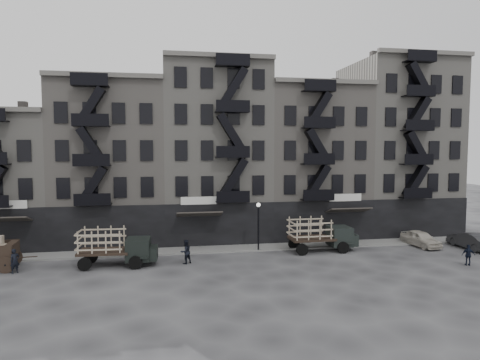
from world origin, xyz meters
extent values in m
plane|color=#38383A|center=(0.00, 0.00, 0.00)|extent=(140.00, 140.00, 0.00)
cube|color=slate|center=(0.00, 3.75, 0.07)|extent=(55.00, 2.50, 0.15)
cube|color=gray|center=(-20.00, 10.00, 6.00)|extent=(10.00, 10.00, 12.00)
cube|color=#4C4744|center=(-17.50, 10.00, 12.60)|extent=(0.70, 0.70, 1.20)
cube|color=gray|center=(-10.00, 10.00, 7.50)|extent=(10.00, 10.00, 15.00)
cube|color=black|center=(-10.00, 5.05, 2.00)|extent=(10.00, 0.35, 4.00)
cube|color=#595651|center=(-10.00, 4.85, 15.20)|extent=(10.00, 0.50, 0.40)
cube|color=#4C4744|center=(-13.00, 10.00, 15.60)|extent=(0.70, 0.70, 1.20)
cube|color=#4C4744|center=(-7.50, 10.00, 15.60)|extent=(0.70, 0.70, 1.20)
cube|color=gray|center=(0.00, 10.00, 8.50)|extent=(10.00, 10.00, 17.00)
cube|color=black|center=(0.00, 5.05, 2.00)|extent=(10.00, 0.35, 4.00)
cube|color=#595651|center=(0.00, 4.85, 17.20)|extent=(10.00, 0.50, 0.40)
cube|color=#4C4744|center=(-3.00, 10.00, 17.60)|extent=(0.70, 0.70, 1.20)
cube|color=#4C4744|center=(2.50, 10.00, 17.60)|extent=(0.70, 0.70, 1.20)
cube|color=gray|center=(10.00, 10.00, 7.50)|extent=(10.00, 10.00, 15.00)
cube|color=black|center=(10.00, 5.05, 2.00)|extent=(10.00, 0.35, 4.00)
cube|color=#595651|center=(10.00, 4.85, 15.20)|extent=(10.00, 0.50, 0.40)
cube|color=#4C4744|center=(7.00, 10.00, 15.60)|extent=(0.70, 0.70, 1.20)
cube|color=#4C4744|center=(12.50, 10.00, 15.60)|extent=(0.70, 0.70, 1.20)
cube|color=gray|center=(20.00, 10.00, 9.00)|extent=(10.00, 10.00, 18.00)
cube|color=black|center=(20.00, 5.05, 2.00)|extent=(10.00, 0.35, 4.00)
cube|color=#595651|center=(20.00, 4.85, 18.20)|extent=(10.00, 0.50, 0.40)
cube|color=#4C4744|center=(17.00, 10.00, 18.60)|extent=(0.70, 0.70, 1.20)
cube|color=#4C4744|center=(22.50, 10.00, 18.60)|extent=(0.70, 0.70, 1.20)
cylinder|color=black|center=(3.00, 2.60, 2.00)|extent=(0.14, 0.14, 4.00)
sphere|color=silver|center=(3.00, 2.60, 4.10)|extent=(0.36, 0.36, 0.36)
cylinder|color=black|center=(-16.35, -0.66, 0.62)|extent=(1.24, 0.19, 1.24)
cylinder|color=black|center=(-16.50, 1.58, 0.62)|extent=(1.24, 0.19, 1.24)
cube|color=black|center=(-16.20, 0.47, 1.58)|extent=(0.68, 1.83, 0.90)
cube|color=black|center=(-9.57, 0.03, 1.16)|extent=(3.87, 2.40, 0.20)
cube|color=black|center=(-7.03, -0.10, 1.27)|extent=(1.87, 2.08, 1.66)
cube|color=black|center=(-6.04, -0.15, 0.94)|extent=(0.97, 1.70, 1.00)
cylinder|color=black|center=(-7.20, -1.20, 0.50)|extent=(1.01, 0.29, 1.00)
cylinder|color=black|center=(-7.09, 1.01, 0.50)|extent=(1.01, 0.29, 1.00)
cylinder|color=black|center=(-10.85, -1.01, 0.50)|extent=(1.01, 0.29, 1.00)
cylinder|color=black|center=(-10.73, 1.20, 0.50)|extent=(1.01, 0.29, 1.00)
cube|color=black|center=(7.54, 1.73, 1.17)|extent=(3.83, 2.28, 0.20)
cube|color=black|center=(10.12, 1.77, 1.29)|extent=(1.81, 2.03, 1.68)
cube|color=black|center=(11.12, 1.78, 0.95)|extent=(0.92, 1.69, 1.01)
cylinder|color=black|center=(10.02, 0.65, 0.50)|extent=(1.01, 0.26, 1.01)
cylinder|color=black|center=(9.99, 2.88, 0.50)|extent=(1.01, 0.26, 1.01)
cylinder|color=black|center=(6.33, 0.60, 0.50)|extent=(1.01, 0.26, 1.01)
cylinder|color=black|center=(6.30, 2.84, 0.50)|extent=(1.01, 0.26, 1.01)
imported|color=beige|center=(18.10, 1.92, 0.72)|extent=(2.20, 4.43, 1.45)
imported|color=#232325|center=(21.98, 0.33, 0.76)|extent=(1.71, 4.64, 1.52)
imported|color=black|center=(-15.69, -0.71, 0.89)|extent=(0.78, 0.74, 1.79)
imported|color=black|center=(-3.43, -0.25, 0.94)|extent=(1.15, 1.09, 1.88)
imported|color=black|center=(17.98, -4.51, 0.81)|extent=(1.03, 0.68, 1.62)
camera|label=1|loc=(-4.89, -33.31, 9.06)|focal=32.00mm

